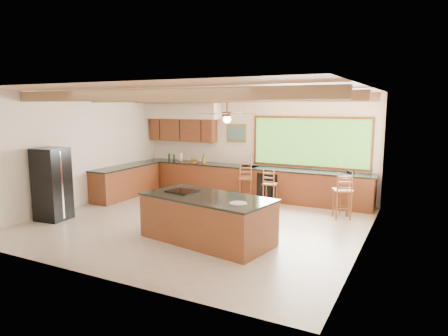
% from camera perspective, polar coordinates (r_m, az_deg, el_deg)
% --- Properties ---
extents(ground, '(7.20, 7.20, 0.00)m').
position_cam_1_polar(ground, '(9.28, -3.76, -7.82)').
color(ground, beige).
rests_on(ground, ground).
extents(room_shell, '(7.27, 6.54, 3.02)m').
position_cam_1_polar(room_shell, '(9.54, -2.76, 6.17)').
color(room_shell, white).
rests_on(room_shell, ground).
extents(counter_run, '(7.12, 3.10, 1.25)m').
position_cam_1_polar(counter_run, '(11.69, -0.92, -1.96)').
color(counter_run, brown).
rests_on(counter_run, ground).
extents(island, '(2.79, 1.67, 0.93)m').
position_cam_1_polar(island, '(7.96, -2.45, -7.21)').
color(island, brown).
rests_on(island, ground).
extents(refrigerator, '(0.73, 0.71, 1.70)m').
position_cam_1_polar(refrigerator, '(10.16, -23.36, -2.13)').
color(refrigerator, black).
rests_on(refrigerator, ground).
extents(bar_stool_a, '(0.51, 0.51, 1.08)m').
position_cam_1_polar(bar_stool_a, '(11.15, 2.95, -1.59)').
color(bar_stool_a, brown).
rests_on(bar_stool_a, ground).
extents(bar_stool_b, '(0.39, 0.39, 1.00)m').
position_cam_1_polar(bar_stool_b, '(10.66, 6.49, -2.37)').
color(bar_stool_b, brown).
rests_on(bar_stool_b, ground).
extents(bar_stool_c, '(0.55, 0.55, 1.14)m').
position_cam_1_polar(bar_stool_c, '(9.79, 16.50, -3.19)').
color(bar_stool_c, brown).
rests_on(bar_stool_c, ground).
extents(bar_stool_d, '(0.39, 0.39, 1.02)m').
position_cam_1_polar(bar_stool_d, '(10.15, 16.80, -3.21)').
color(bar_stool_d, brown).
rests_on(bar_stool_d, ground).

